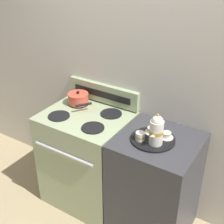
{
  "coord_description": "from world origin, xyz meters",
  "views": [
    {
      "loc": [
        1.13,
        -1.86,
        2.27
      ],
      "look_at": [
        -0.08,
        0.05,
        1.02
      ],
      "focal_mm": 50.0,
      "sensor_mm": 36.0,
      "label": 1
    }
  ],
  "objects_px": {
    "stove": "(87,158)",
    "teacup_left": "(166,135)",
    "saucepan": "(78,98)",
    "teapot": "(156,130)",
    "teacup_right": "(152,130)",
    "creamer_jug": "(140,136)",
    "serving_tray": "(153,139)"
  },
  "relations": [
    {
      "from": "teacup_right",
      "to": "creamer_jug",
      "type": "height_order",
      "value": "creamer_jug"
    },
    {
      "from": "stove",
      "to": "creamer_jug",
      "type": "relative_size",
      "value": 13.02
    },
    {
      "from": "teapot",
      "to": "teacup_left",
      "type": "relative_size",
      "value": 2.34
    },
    {
      "from": "serving_tray",
      "to": "teacup_left",
      "type": "bearing_deg",
      "value": 39.14
    },
    {
      "from": "saucepan",
      "to": "serving_tray",
      "type": "distance_m",
      "value": 0.85
    },
    {
      "from": "stove",
      "to": "creamer_jug",
      "type": "bearing_deg",
      "value": -9.36
    },
    {
      "from": "saucepan",
      "to": "teacup_left",
      "type": "distance_m",
      "value": 0.92
    },
    {
      "from": "stove",
      "to": "serving_tray",
      "type": "relative_size",
      "value": 2.78
    },
    {
      "from": "teacup_left",
      "to": "creamer_jug",
      "type": "xyz_separation_m",
      "value": [
        -0.16,
        -0.13,
        0.01
      ]
    },
    {
      "from": "serving_tray",
      "to": "creamer_jug",
      "type": "bearing_deg",
      "value": -137.53
    },
    {
      "from": "serving_tray",
      "to": "teacup_right",
      "type": "relative_size",
      "value": 3.17
    },
    {
      "from": "teacup_right",
      "to": "creamer_jug",
      "type": "distance_m",
      "value": 0.14
    },
    {
      "from": "stove",
      "to": "teacup_left",
      "type": "distance_m",
      "value": 0.9
    },
    {
      "from": "stove",
      "to": "saucepan",
      "type": "relative_size",
      "value": 3.39
    },
    {
      "from": "creamer_jug",
      "to": "serving_tray",
      "type": "bearing_deg",
      "value": 42.47
    },
    {
      "from": "creamer_jug",
      "to": "saucepan",
      "type": "bearing_deg",
      "value": 163.06
    },
    {
      "from": "serving_tray",
      "to": "teacup_left",
      "type": "xyz_separation_m",
      "value": [
        0.08,
        0.07,
        0.03
      ]
    },
    {
      "from": "teacup_left",
      "to": "creamer_jug",
      "type": "distance_m",
      "value": 0.21
    },
    {
      "from": "creamer_jug",
      "to": "teacup_right",
      "type": "bearing_deg",
      "value": 77.36
    },
    {
      "from": "stove",
      "to": "serving_tray",
      "type": "bearing_deg",
      "value": -2.49
    },
    {
      "from": "teacup_left",
      "to": "creamer_jug",
      "type": "relative_size",
      "value": 1.47
    },
    {
      "from": "teacup_left",
      "to": "teacup_right",
      "type": "distance_m",
      "value": 0.12
    },
    {
      "from": "stove",
      "to": "serving_tray",
      "type": "height_order",
      "value": "serving_tray"
    },
    {
      "from": "teacup_left",
      "to": "teacup_right",
      "type": "height_order",
      "value": "same"
    },
    {
      "from": "stove",
      "to": "teacup_left",
      "type": "bearing_deg",
      "value": 2.88
    },
    {
      "from": "saucepan",
      "to": "teapot",
      "type": "bearing_deg",
      "value": -13.64
    },
    {
      "from": "stove",
      "to": "teacup_left",
      "type": "xyz_separation_m",
      "value": [
        0.74,
        0.04,
        0.5
      ]
    },
    {
      "from": "serving_tray",
      "to": "creamer_jug",
      "type": "xyz_separation_m",
      "value": [
        -0.07,
        -0.07,
        0.04
      ]
    },
    {
      "from": "stove",
      "to": "teacup_right",
      "type": "distance_m",
      "value": 0.8
    },
    {
      "from": "teapot",
      "to": "saucepan",
      "type": "bearing_deg",
      "value": 166.36
    },
    {
      "from": "teapot",
      "to": "stove",
      "type": "bearing_deg",
      "value": 173.67
    },
    {
      "from": "creamer_jug",
      "to": "stove",
      "type": "bearing_deg",
      "value": 170.64
    }
  ]
}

